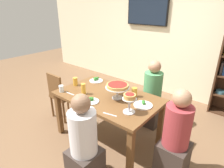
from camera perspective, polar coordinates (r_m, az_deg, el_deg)
name	(u,v)px	position (r m, az deg, el deg)	size (l,w,h in m)	color
ground_plane	(108,137)	(3.13, -1.22, -15.74)	(12.00, 12.00, 0.00)	brown
rear_partition	(175,32)	(4.37, 18.47, 14.62)	(8.00, 0.12, 2.80)	beige
dining_table	(108,102)	(2.77, -1.33, -5.31)	(1.48, 0.90, 0.74)	brown
television	(147,11)	(4.54, 10.52, 20.79)	(0.98, 0.05, 0.60)	black
diner_head_east	(175,141)	(2.41, 18.42, -15.99)	(0.34, 0.34, 1.15)	#382D28
diner_near_right	(84,148)	(2.23, -8.39, -18.49)	(0.34, 0.34, 1.15)	#382D28
diner_far_right	(152,98)	(3.26, 11.86, -4.24)	(0.34, 0.34, 1.15)	#382D28
chair_head_west	(61,94)	(3.48, -15.05, -2.82)	(0.40, 0.40, 0.87)	brown
deep_dish_pizza_stand	(117,87)	(2.59, 1.66, -0.82)	(0.33, 0.33, 0.21)	silver
personal_pizza_stand	(129,100)	(2.26, 5.29, -4.70)	(0.18, 0.18, 0.25)	silver
salad_plate_near_diner	(143,105)	(2.50, 9.34, -6.15)	(0.25, 0.25, 0.06)	white
salad_plate_far_diner	(96,80)	(3.23, -4.83, 1.20)	(0.23, 0.23, 0.07)	white
salad_plate_spare	(91,100)	(2.57, -6.25, -4.95)	(0.21, 0.21, 0.07)	white
beer_glass_amber_tall	(75,82)	(3.09, -10.98, 0.74)	(0.07, 0.07, 0.13)	gold
beer_glass_amber_short	(134,92)	(2.69, 6.77, -2.49)	(0.08, 0.08, 0.14)	gold
beer_glass_amber_spare	(83,89)	(2.77, -8.60, -1.48)	(0.06, 0.06, 0.16)	gold
water_glass_clear_near	(61,89)	(2.92, -15.00, -1.36)	(0.07, 0.07, 0.10)	white
water_glass_clear_far	(121,86)	(2.94, 2.86, -0.46)	(0.07, 0.07, 0.10)	white
cutlery_fork_near	(113,87)	(2.99, 0.35, -0.91)	(0.18, 0.02, 0.01)	silver
cutlery_knife_near	(70,94)	(2.85, -12.53, -2.81)	(0.18, 0.02, 0.01)	silver
cutlery_fork_far	(110,114)	(2.28, -0.67, -9.15)	(0.18, 0.02, 0.01)	silver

